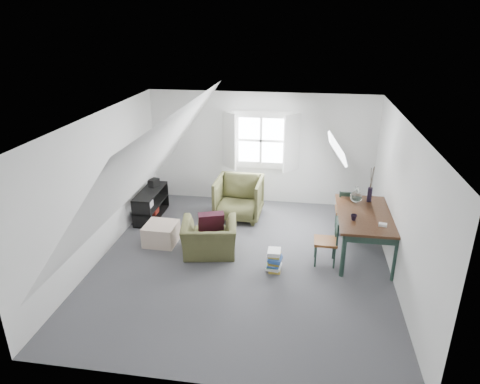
% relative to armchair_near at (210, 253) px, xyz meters
% --- Properties ---
extents(floor, '(5.50, 5.50, 0.00)m').
position_rel_armchair_near_xyz_m(floor, '(0.63, -0.18, 0.00)').
color(floor, '#46464B').
rests_on(floor, ground).
extents(ceiling, '(5.50, 5.50, 0.00)m').
position_rel_armchair_near_xyz_m(ceiling, '(0.63, -0.18, 2.50)').
color(ceiling, white).
rests_on(ceiling, wall_back).
extents(wall_back, '(5.00, 0.00, 5.00)m').
position_rel_armchair_near_xyz_m(wall_back, '(0.63, 2.57, 1.25)').
color(wall_back, silver).
rests_on(wall_back, ground).
extents(wall_front, '(5.00, 0.00, 5.00)m').
position_rel_armchair_near_xyz_m(wall_front, '(0.63, -2.93, 1.25)').
color(wall_front, silver).
rests_on(wall_front, ground).
extents(wall_left, '(0.00, 5.50, 5.50)m').
position_rel_armchair_near_xyz_m(wall_left, '(-1.87, -0.18, 1.25)').
color(wall_left, silver).
rests_on(wall_left, ground).
extents(wall_right, '(0.00, 5.50, 5.50)m').
position_rel_armchair_near_xyz_m(wall_right, '(3.13, -0.18, 1.25)').
color(wall_right, silver).
rests_on(wall_right, ground).
extents(slope_left, '(3.19, 5.50, 4.48)m').
position_rel_armchair_near_xyz_m(slope_left, '(-0.92, -0.18, 1.78)').
color(slope_left, white).
rests_on(slope_left, wall_left).
extents(slope_right, '(3.19, 5.50, 4.48)m').
position_rel_armchair_near_xyz_m(slope_right, '(2.18, -0.18, 1.78)').
color(slope_right, white).
rests_on(slope_right, wall_right).
extents(dormer_window, '(1.71, 0.35, 1.30)m').
position_rel_armchair_near_xyz_m(dormer_window, '(0.63, 2.49, 1.45)').
color(dormer_window, white).
rests_on(dormer_window, wall_back).
extents(skylight, '(0.35, 0.75, 0.47)m').
position_rel_armchair_near_xyz_m(skylight, '(2.18, 1.12, 1.75)').
color(skylight, white).
rests_on(skylight, slope_right).
extents(armchair_near, '(1.09, 0.99, 0.62)m').
position_rel_armchair_near_xyz_m(armchair_near, '(0.00, 0.00, 0.00)').
color(armchair_near, '#454626').
rests_on(armchair_near, floor).
extents(armchair_far, '(0.98, 1.00, 0.88)m').
position_rel_armchair_near_xyz_m(armchair_far, '(0.28, 1.60, 0.00)').
color(armchair_far, '#454626').
rests_on(armchair_far, floor).
extents(throw_pillow, '(0.52, 0.40, 0.48)m').
position_rel_armchair_near_xyz_m(throw_pillow, '(0.00, 0.15, 0.54)').
color(throw_pillow, '#370F1C').
rests_on(throw_pillow, armchair_near).
extents(ottoman, '(0.59, 0.59, 0.38)m').
position_rel_armchair_near_xyz_m(ottoman, '(-0.99, 0.25, 0.19)').
color(ottoman, '#BAA28F').
rests_on(ottoman, floor).
extents(dining_table, '(0.99, 1.65, 0.83)m').
position_rel_armchair_near_xyz_m(dining_table, '(2.71, 0.36, 0.72)').
color(dining_table, '#361C0E').
rests_on(dining_table, floor).
extents(demijohn, '(0.21, 0.21, 0.30)m').
position_rel_armchair_near_xyz_m(demijohn, '(2.56, 0.81, 0.95)').
color(demijohn, silver).
rests_on(demijohn, dining_table).
extents(vase_twigs, '(0.09, 0.09, 0.67)m').
position_rel_armchair_near_xyz_m(vase_twigs, '(2.81, 0.91, 0.97)').
color(vase_twigs, black).
rests_on(vase_twigs, dining_table).
extents(cup, '(0.11, 0.11, 0.10)m').
position_rel_armchair_near_xyz_m(cup, '(2.46, 0.06, 0.83)').
color(cup, black).
rests_on(cup, dining_table).
extents(paper_box, '(0.14, 0.11, 0.04)m').
position_rel_armchair_near_xyz_m(paper_box, '(2.91, -0.09, 0.85)').
color(paper_box, white).
rests_on(paper_box, dining_table).
extents(dining_chair_far, '(0.44, 0.44, 0.93)m').
position_rel_armchair_near_xyz_m(dining_chair_far, '(2.48, 1.21, 0.49)').
color(dining_chair_far, brown).
rests_on(dining_chair_far, floor).
extents(dining_chair_near, '(0.39, 0.39, 0.83)m').
position_rel_armchair_near_xyz_m(dining_chair_near, '(2.07, 0.00, 0.43)').
color(dining_chair_near, brown).
rests_on(dining_chair_near, floor).
extents(media_shelf, '(0.39, 1.17, 0.60)m').
position_rel_armchair_near_xyz_m(media_shelf, '(-1.56, 1.29, 0.27)').
color(media_shelf, black).
rests_on(media_shelf, floor).
extents(electronics_box, '(0.22, 0.26, 0.18)m').
position_rel_armchair_near_xyz_m(electronics_box, '(-1.56, 1.58, 0.68)').
color(electronics_box, black).
rests_on(electronics_box, media_shelf).
extents(magazine_stack, '(0.28, 0.33, 0.37)m').
position_rel_armchair_near_xyz_m(magazine_stack, '(1.19, -0.37, 0.19)').
color(magazine_stack, '#B29933').
rests_on(magazine_stack, floor).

